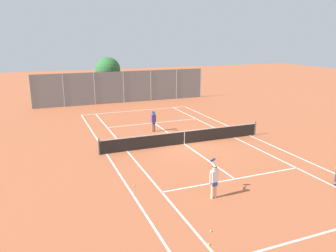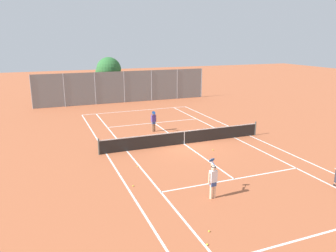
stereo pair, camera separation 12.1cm
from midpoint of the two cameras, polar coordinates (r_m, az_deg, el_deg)
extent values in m
plane|color=#B25B38|center=(23.05, 2.70, -3.15)|extent=(120.00, 120.00, 0.00)
cube|color=white|center=(14.11, 24.14, -16.94)|extent=(11.00, 0.10, 0.01)
cube|color=white|center=(33.86, -5.68, 2.69)|extent=(11.00, 0.10, 0.01)
cube|color=white|center=(21.46, -10.83, -4.79)|extent=(0.10, 23.80, 0.01)
cube|color=white|center=(25.73, 13.92, -1.63)|extent=(0.10, 23.80, 0.01)
cube|color=white|center=(21.74, -7.28, -4.38)|extent=(0.10, 23.80, 0.01)
cube|color=white|center=(24.98, 11.36, -1.98)|extent=(0.10, 23.80, 0.01)
cube|color=white|center=(17.82, 11.38, -9.03)|extent=(8.26, 0.10, 0.01)
cube|color=white|center=(28.76, -2.59, 0.54)|extent=(8.26, 0.10, 0.01)
cube|color=white|center=(23.05, 2.70, -3.14)|extent=(0.10, 12.80, 0.01)
cylinder|color=#474C47|center=(21.22, -12.09, -3.57)|extent=(0.10, 0.10, 1.07)
cylinder|color=#474C47|center=(25.85, 14.81, -0.39)|extent=(0.10, 0.10, 1.07)
cube|color=black|center=(22.91, 2.72, -2.04)|extent=(11.90, 0.02, 0.89)
cube|color=white|center=(22.78, 2.73, -0.95)|extent=(11.90, 0.03, 0.06)
cube|color=white|center=(22.91, 2.72, -2.09)|extent=(0.05, 0.03, 0.89)
cylinder|color=#B7B7BC|center=(18.67, 26.88, -8.78)|extent=(0.02, 0.02, 0.16)
cylinder|color=black|center=(18.71, 26.85, -9.07)|extent=(0.04, 0.10, 0.10)
cylinder|color=beige|center=(15.46, 7.47, -11.04)|extent=(0.13, 0.13, 0.82)
cylinder|color=beige|center=(15.56, 8.02, -10.89)|extent=(0.13, 0.13, 0.82)
cube|color=#334C8C|center=(15.37, 7.79, -9.86)|extent=(0.30, 0.21, 0.24)
cube|color=white|center=(15.23, 7.84, -8.63)|extent=(0.36, 0.24, 0.56)
sphere|color=beige|center=(15.07, 7.89, -7.27)|extent=(0.22, 0.22, 0.22)
cylinder|color=black|center=(15.05, 7.90, -7.04)|extent=(0.23, 0.23, 0.02)
cylinder|color=beige|center=(15.13, 7.14, -9.01)|extent=(0.08, 0.08, 0.52)
cylinder|color=beige|center=(15.29, 7.97, -7.35)|extent=(0.13, 0.46, 0.35)
cylinder|color=#1E4C99|center=(15.49, 7.82, -6.40)|extent=(0.06, 0.25, 0.22)
cylinder|color=#1E4C99|center=(15.55, 7.57, -5.88)|extent=(0.30, 0.23, 0.23)
cylinder|color=#936B4C|center=(26.06, -2.52, -0.06)|extent=(0.13, 0.13, 0.82)
cylinder|color=#936B4C|center=(25.97, -2.87, -0.11)|extent=(0.13, 0.13, 0.82)
cube|color=#334C8C|center=(25.93, -2.71, 0.62)|extent=(0.31, 0.23, 0.24)
cube|color=#4C388C|center=(25.84, -2.72, 1.39)|extent=(0.37, 0.26, 0.56)
sphere|color=#936B4C|center=(25.76, -2.73, 2.24)|extent=(0.22, 0.22, 0.22)
cylinder|color=black|center=(25.74, -2.73, 2.38)|extent=(0.23, 0.23, 0.02)
cylinder|color=#936B4C|center=(25.96, -2.29, 1.32)|extent=(0.08, 0.08, 0.52)
cylinder|color=#936B4C|center=(25.60, -2.82, 1.92)|extent=(0.16, 0.46, 0.35)
cylinder|color=#1E4C99|center=(25.28, -2.79, 2.13)|extent=(0.08, 0.25, 0.22)
cylinder|color=#1E4C99|center=(25.15, -2.66, 2.32)|extent=(0.31, 0.24, 0.23)
sphere|color=#D1DB33|center=(16.73, -6.16, -10.33)|extent=(0.07, 0.07, 0.07)
sphere|color=#D1DB33|center=(21.93, 7.74, -4.14)|extent=(0.07, 0.07, 0.07)
sphere|color=#D1DB33|center=(12.54, 6.87, -19.79)|extent=(0.07, 0.07, 0.07)
sphere|color=#D1DB33|center=(19.09, -5.44, -7.02)|extent=(0.07, 0.07, 0.07)
sphere|color=#D1DB33|center=(13.25, 7.19, -17.70)|extent=(0.07, 0.07, 0.07)
sphere|color=#D1DB33|center=(30.82, 4.62, 1.55)|extent=(0.07, 0.07, 0.07)
cylinder|color=gray|center=(37.04, -22.93, 5.47)|extent=(0.08, 0.08, 3.61)
cylinder|color=gray|center=(37.11, -17.82, 5.96)|extent=(0.08, 0.08, 3.61)
cylinder|color=gray|center=(37.49, -12.75, 6.39)|extent=(0.08, 0.08, 3.61)
cylinder|color=gray|center=(38.14, -7.82, 6.76)|extent=(0.08, 0.08, 3.61)
cylinder|color=gray|center=(39.07, -3.08, 7.07)|extent=(0.08, 0.08, 3.61)
cylinder|color=gray|center=(40.25, 1.42, 7.32)|extent=(0.08, 0.08, 3.61)
cylinder|color=gray|center=(41.66, 5.64, 7.51)|extent=(0.08, 0.08, 3.61)
cube|color=slate|center=(38.14, -7.82, 6.76)|extent=(19.85, 0.02, 3.57)
cylinder|color=brown|center=(41.06, -10.34, 6.46)|extent=(0.21, 0.21, 2.51)
sphere|color=#2D6B33|center=(40.79, -10.49, 9.65)|extent=(2.97, 2.97, 2.97)
sphere|color=#2D6B33|center=(41.02, -11.31, 9.12)|extent=(2.07, 2.07, 2.07)
camera|label=1|loc=(0.06, -90.14, -0.04)|focal=35.00mm
camera|label=2|loc=(0.06, 89.86, 0.04)|focal=35.00mm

